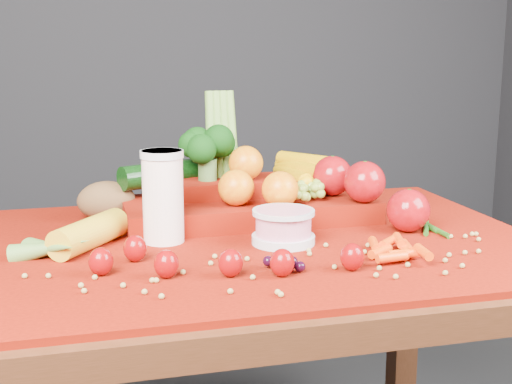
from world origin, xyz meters
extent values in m
cube|color=black|center=(0.00, 1.50, 1.25)|extent=(3.00, 0.02, 2.50)
cube|color=#32190B|center=(0.00, 0.00, 0.72)|extent=(1.10, 0.80, 0.05)
cube|color=#32190B|center=(0.48, 0.33, 0.35)|extent=(0.06, 0.06, 0.70)
cube|color=maroon|center=(0.00, 0.00, 0.76)|extent=(1.05, 0.75, 0.01)
cylinder|color=white|center=(-0.18, 0.03, 0.85)|extent=(0.08, 0.08, 0.17)
cylinder|color=silver|center=(-0.18, 0.03, 0.93)|extent=(0.08, 0.08, 0.01)
cylinder|color=silver|center=(0.04, -0.04, 0.77)|extent=(0.12, 0.12, 0.02)
cylinder|color=pink|center=(0.04, -0.04, 0.80)|extent=(0.10, 0.10, 0.05)
cylinder|color=silver|center=(0.04, -0.04, 0.82)|extent=(0.12, 0.12, 0.01)
ellipsoid|color=#860C00|center=(-0.24, -0.08, 0.78)|extent=(0.04, 0.04, 0.05)
cone|color=#104A0D|center=(-0.24, -0.08, 0.81)|extent=(0.03, 0.03, 0.01)
ellipsoid|color=#860C00|center=(-0.30, -0.14, 0.78)|extent=(0.04, 0.04, 0.05)
cone|color=#104A0D|center=(-0.30, -0.14, 0.81)|extent=(0.03, 0.03, 0.01)
ellipsoid|color=#860C00|center=(-0.20, -0.18, 0.78)|extent=(0.04, 0.04, 0.05)
cone|color=#104A0D|center=(-0.20, -0.18, 0.81)|extent=(0.03, 0.03, 0.01)
ellipsoid|color=#860C00|center=(-0.10, -0.20, 0.78)|extent=(0.04, 0.04, 0.05)
cone|color=#104A0D|center=(-0.10, -0.20, 0.81)|extent=(0.03, 0.03, 0.01)
ellipsoid|color=#860C00|center=(-0.02, -0.22, 0.78)|extent=(0.04, 0.04, 0.05)
cone|color=#104A0D|center=(-0.02, -0.22, 0.81)|extent=(0.03, 0.03, 0.01)
ellipsoid|color=#860C00|center=(0.10, -0.22, 0.78)|extent=(0.04, 0.04, 0.05)
cone|color=#104A0D|center=(0.10, -0.22, 0.81)|extent=(0.03, 0.03, 0.01)
ellipsoid|color=#860C00|center=(-0.18, 0.02, 0.78)|extent=(0.04, 0.04, 0.05)
cone|color=#104A0D|center=(-0.18, 0.02, 0.81)|extent=(0.03, 0.03, 0.01)
cylinder|color=gold|center=(-0.31, 0.02, 0.79)|extent=(0.15, 0.18, 0.06)
ellipsoid|color=#513721|center=(-0.27, 0.23, 0.80)|extent=(0.12, 0.09, 0.08)
cube|color=maroon|center=(0.02, 0.15, 0.78)|extent=(0.52, 0.22, 0.04)
cube|color=maroon|center=(0.00, 0.20, 0.82)|extent=(0.28, 0.12, 0.03)
sphere|color=#9F0C14|center=(0.24, 0.06, 0.85)|extent=(0.09, 0.09, 0.09)
sphere|color=#9F0C14|center=(0.30, -0.02, 0.80)|extent=(0.09, 0.09, 0.09)
sphere|color=#9F0C14|center=(0.20, 0.14, 0.85)|extent=(0.09, 0.09, 0.09)
sphere|color=#C64705|center=(-0.02, 0.10, 0.84)|extent=(0.07, 0.07, 0.07)
sphere|color=#C64705|center=(0.06, 0.06, 0.84)|extent=(0.07, 0.07, 0.07)
sphere|color=#C64705|center=(0.02, 0.18, 0.88)|extent=(0.07, 0.07, 0.07)
cylinder|color=#D99503|center=(0.12, 0.22, 0.82)|extent=(0.06, 0.18, 0.04)
cylinder|color=#D99503|center=(0.14, 0.22, 0.84)|extent=(0.04, 0.17, 0.04)
cylinder|color=#D99503|center=(0.16, 0.22, 0.85)|extent=(0.07, 0.18, 0.04)
cylinder|color=#D99503|center=(0.17, 0.22, 0.87)|extent=(0.11, 0.17, 0.04)
cylinder|color=#3F662D|center=(-0.06, 0.20, 0.86)|extent=(0.04, 0.04, 0.04)
cylinder|color=olive|center=(-0.04, 0.24, 0.92)|extent=(0.03, 0.06, 0.22)
cylinder|color=olive|center=(-0.03, 0.24, 0.92)|extent=(0.02, 0.06, 0.22)
cylinder|color=olive|center=(-0.01, 0.24, 0.92)|extent=(0.02, 0.06, 0.22)
cylinder|color=olive|center=(0.00, 0.24, 0.92)|extent=(0.03, 0.06, 0.22)
cylinder|color=black|center=(-0.14, 0.24, 0.85)|extent=(0.22, 0.13, 0.05)
camera|label=1|loc=(-0.34, -1.26, 1.13)|focal=50.00mm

